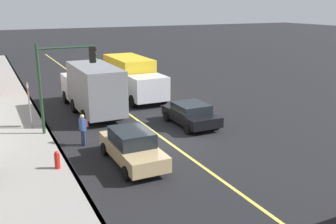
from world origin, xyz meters
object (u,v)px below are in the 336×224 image
object	(u,v)px
car_tan	(132,147)
fire_hydrant	(57,161)
car_black	(191,114)
truck_yellow	(133,77)
street_sign_post	(29,103)
traffic_light_mast	(63,72)
truck_gray	(92,88)
pedestrian_with_backpack	(83,127)

from	to	relation	value
car_tan	fire_hydrant	bearing A→B (deg)	80.11
car_black	truck_yellow	bearing A→B (deg)	3.39
street_sign_post	traffic_light_mast	bearing A→B (deg)	-124.75
truck_gray	truck_yellow	xyz separation A→B (m)	(3.11, -4.02, -0.11)
car_black	traffic_light_mast	bearing A→B (deg)	74.90
car_black	truck_gray	size ratio (longest dim) A/B	0.50
traffic_light_mast	fire_hydrant	distance (m)	6.06
truck_gray	pedestrian_with_backpack	distance (m)	6.18
street_sign_post	pedestrian_with_backpack	bearing A→B (deg)	-149.70
car_black	street_sign_post	xyz separation A→B (m)	(3.11, 8.71, 0.95)
traffic_light_mast	fire_hydrant	size ratio (longest dim) A/B	5.38
truck_yellow	traffic_light_mast	xyz separation A→B (m)	(-6.50, 6.43, 1.86)
pedestrian_with_backpack	car_black	bearing A→B (deg)	-85.49
car_tan	pedestrian_with_backpack	distance (m)	3.53
pedestrian_with_backpack	truck_gray	bearing A→B (deg)	-19.76
pedestrian_with_backpack	street_sign_post	xyz separation A→B (m)	(3.63, 2.12, 0.69)
pedestrian_with_backpack	street_sign_post	world-z (taller)	street_sign_post
truck_gray	street_sign_post	distance (m)	4.71
truck_gray	fire_hydrant	xyz separation A→B (m)	(-8.44, 3.89, -1.24)
car_tan	truck_yellow	bearing A→B (deg)	-21.07
car_black	truck_gray	distance (m)	7.00
car_black	traffic_light_mast	distance (m)	7.68
traffic_light_mast	fire_hydrant	xyz separation A→B (m)	(-5.05, 1.48, -2.99)
pedestrian_with_backpack	car_tan	bearing A→B (deg)	-156.20
car_black	street_sign_post	size ratio (longest dim) A/B	1.45
truck_yellow	street_sign_post	xyz separation A→B (m)	(-5.26, 8.21, 0.06)
truck_gray	truck_yellow	size ratio (longest dim) A/B	1.07
truck_gray	car_tan	bearing A→B (deg)	175.86
car_black	fire_hydrant	world-z (taller)	car_black
truck_yellow	pedestrian_with_backpack	world-z (taller)	truck_yellow
pedestrian_with_backpack	truck_yellow	bearing A→B (deg)	-34.44
car_tan	truck_gray	size ratio (longest dim) A/B	0.56
car_tan	truck_yellow	xyz separation A→B (m)	(12.12, -4.67, 0.80)
car_black	truck_yellow	world-z (taller)	truck_yellow
truck_gray	fire_hydrant	bearing A→B (deg)	155.27
traffic_light_mast	fire_hydrant	world-z (taller)	traffic_light_mast
pedestrian_with_backpack	traffic_light_mast	size ratio (longest dim) A/B	0.33
truck_yellow	pedestrian_with_backpack	distance (m)	10.79
car_black	car_tan	bearing A→B (deg)	125.99
car_tan	truck_gray	world-z (taller)	truck_gray
car_black	street_sign_post	bearing A→B (deg)	70.37
fire_hydrant	truck_gray	bearing A→B (deg)	-24.73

